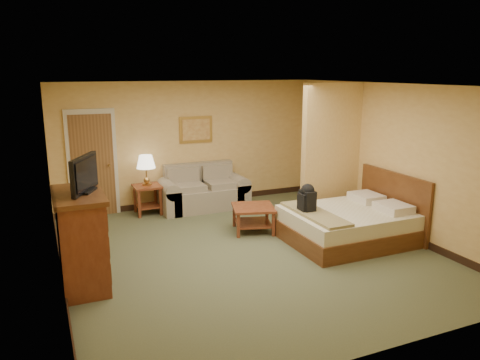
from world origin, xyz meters
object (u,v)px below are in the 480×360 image
coffee_table (253,213)px  dresser (81,239)px  loveseat (203,194)px  bed (351,223)px

coffee_table → dresser: 3.18m
loveseat → dresser: 3.84m
loveseat → bed: 3.24m
dresser → coffee_table: bearing=19.2°
bed → dresser: bearing=179.5°
loveseat → bed: bed is taller
dresser → bed: dresser is taller
loveseat → dresser: (-2.64, -2.76, 0.35)m
loveseat → bed: bearing=-59.4°
dresser → bed: bearing=-0.5°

